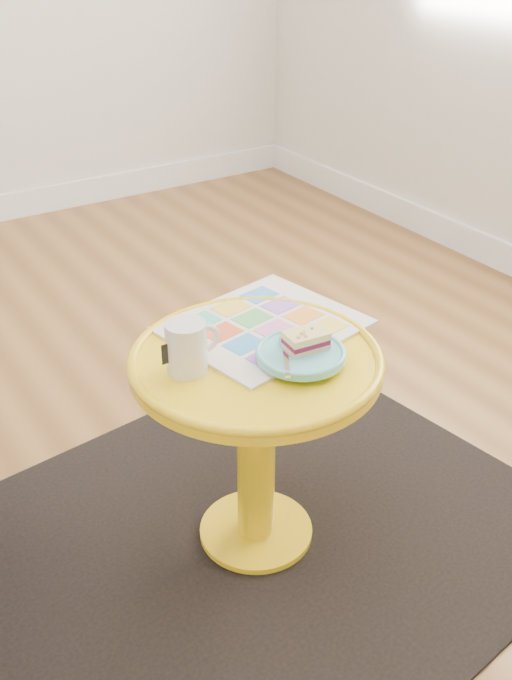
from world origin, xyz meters
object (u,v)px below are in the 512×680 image
side_table (256,413)px  mug (187,345)px  plate (301,355)px  newspaper (263,325)px

side_table → mug: size_ratio=4.45×
plate → newspaper: bearing=83.2°
mug → newspaper: bearing=15.7°
side_table → newspaper: size_ratio=1.34×
plate → mug: bearing=153.9°
mug → plate: size_ratio=0.65×
mug → plate: 0.22m
side_table → plate: bearing=-46.3°
newspaper → mug: size_ratio=3.33×
side_table → mug: 0.24m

